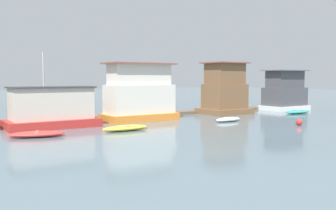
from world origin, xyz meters
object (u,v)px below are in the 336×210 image
houseboat_orange (139,95)px  dinghy_red (37,134)px  houseboat_red (52,108)px  houseboat_brown (225,91)px  dinghy_teal (297,112)px  mooring_post_centre (72,113)px  dinghy_yellow (125,128)px  buoy_red (299,122)px  dinghy_white (228,119)px  houseboat_white (285,92)px

houseboat_orange → dinghy_red: size_ratio=1.76×
houseboat_red → dinghy_red: size_ratio=1.85×
houseboat_orange → houseboat_brown: 10.93m
dinghy_teal → houseboat_orange: bearing=167.6°
dinghy_red → mooring_post_centre: 8.23m
dinghy_red → dinghy_teal: bearing=1.9°
dinghy_yellow → buoy_red: bearing=-21.1°
houseboat_red → mooring_post_centre: 3.39m
dinghy_red → buoy_red: bearing=-16.2°
mooring_post_centre → houseboat_brown: bearing=-4.8°
houseboat_orange → dinghy_yellow: houseboat_orange is taller
houseboat_red → dinghy_red: bearing=-117.7°
buoy_red → dinghy_white: bearing=118.9°
houseboat_orange → dinghy_yellow: (-4.24, -5.41, -2.20)m
dinghy_white → dinghy_yellow: bearing=-179.1°
houseboat_white → dinghy_red: (-31.52, -5.26, -2.02)m
dinghy_white → houseboat_brown: bearing=50.5°
houseboat_brown → dinghy_yellow: 16.40m
mooring_post_centre → dinghy_red: bearing=-125.7°
houseboat_brown → buoy_red: (-1.65, -11.01, -2.24)m
houseboat_brown → houseboat_orange: bearing=-178.0°
dinghy_red → mooring_post_centre: mooring_post_centre is taller
houseboat_orange → dinghy_yellow: bearing=-128.1°
houseboat_red → dinghy_teal: 26.37m
houseboat_red → dinghy_yellow: (4.02, -4.98, -1.31)m
dinghy_red → dinghy_yellow: size_ratio=1.03×
houseboat_brown → buoy_red: houseboat_brown is taller
houseboat_white → dinghy_red: houseboat_white is taller
dinghy_red → mooring_post_centre: bearing=54.3°
buoy_red → houseboat_brown: bearing=81.5°
houseboat_orange → dinghy_teal: size_ratio=1.84×
houseboat_red → buoy_red: (17.54, -10.20, -1.25)m
houseboat_red → dinghy_white: (14.56, -4.81, -1.32)m
houseboat_white → buoy_red: houseboat_white is taller
houseboat_white → dinghy_yellow: houseboat_white is taller
houseboat_white → buoy_red: (-11.65, -11.02, -1.95)m
dinghy_teal → mooring_post_centre: (-23.65, 5.72, 0.62)m
dinghy_red → mooring_post_centre: (4.79, 6.67, 0.61)m
houseboat_orange → buoy_red: size_ratio=12.56×
houseboat_red → dinghy_yellow: bearing=-51.1°
dinghy_white → dinghy_red: bearing=178.8°
dinghy_yellow → houseboat_red: bearing=128.9°
houseboat_brown → mooring_post_centre: 16.87m
houseboat_red → houseboat_white: size_ratio=1.26×
dinghy_white → buoy_red: size_ratio=5.35×
houseboat_red → houseboat_brown: houseboat_red is taller
houseboat_orange → dinghy_teal: bearing=-12.4°
houseboat_orange → mooring_post_centre: size_ratio=4.17×
houseboat_brown → dinghy_white: (-4.63, -5.62, -2.32)m
dinghy_white → dinghy_teal: bearing=6.5°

